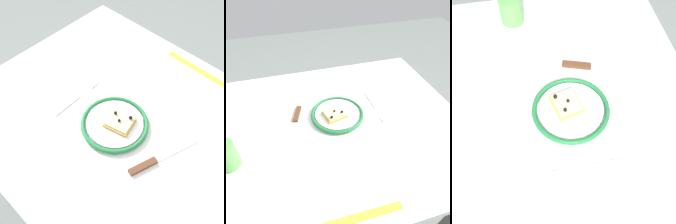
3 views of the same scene
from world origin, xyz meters
The scene contains 7 objects.
ground_plane centered at (0.00, 0.00, 0.00)m, with size 6.00×6.00×0.00m, color slate.
dining_table centered at (0.00, 0.00, 0.68)m, with size 1.03×0.83×0.78m.
plate centered at (-0.01, -0.04, 0.79)m, with size 0.22×0.22×0.02m.
pizza_slice_near centered at (0.00, -0.03, 0.80)m, with size 0.10×0.09×0.03m.
knife centered at (0.16, -0.06, 0.78)m, with size 0.09×0.23×0.01m.
fork centered at (-0.19, -0.04, 0.78)m, with size 0.02×0.20×0.00m.
cup centered at (0.39, 0.09, 0.82)m, with size 0.08×0.08×0.09m, color #599E4C.
Camera 3 is at (-0.43, 0.06, 1.46)m, focal length 46.32 mm.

